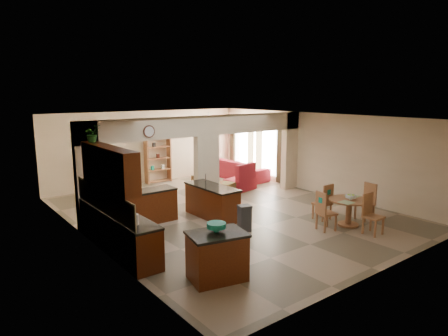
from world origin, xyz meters
TOP-DOWN VIEW (x-y plane):
  - floor at (0.00, 0.00)m, footprint 10.00×10.00m
  - ceiling at (0.00, 0.00)m, footprint 10.00×10.00m
  - wall_back at (0.00, 5.00)m, footprint 8.00×0.00m
  - wall_front at (0.00, -5.00)m, footprint 8.00×0.00m
  - wall_left at (-4.00, 0.00)m, footprint 0.00×10.00m
  - wall_right at (4.00, 0.00)m, footprint 0.00×10.00m
  - partition_left_pier at (-3.70, 1.00)m, footprint 0.60×0.25m
  - partition_center_pier at (0.00, 1.00)m, footprint 0.80×0.25m
  - partition_right_pier at (3.70, 1.00)m, footprint 0.60×0.25m
  - partition_header at (0.00, 1.00)m, footprint 8.00×0.25m
  - kitchen_counter at (-3.26, -0.25)m, footprint 2.52×3.29m
  - upper_cabinets at (-3.82, -0.80)m, footprint 0.35×2.40m
  - peninsula at (-0.60, -0.11)m, footprint 0.70×1.85m
  - wall_clock at (-2.00, 0.85)m, footprint 0.34×0.03m
  - rug at (1.20, 2.10)m, footprint 1.60×1.30m
  - fireplace at (-1.60, 4.83)m, footprint 1.60×0.35m
  - shelving_unit at (0.35, 4.82)m, footprint 1.00×0.32m
  - window_a at (3.97, 2.30)m, footprint 0.02×0.90m
  - window_b at (3.97, 4.00)m, footprint 0.02×0.90m
  - glazed_door at (3.97, 3.15)m, footprint 0.02×0.70m
  - drape_a_left at (3.93, 1.70)m, footprint 0.10×0.28m
  - drape_a_right at (3.93, 2.90)m, footprint 0.10×0.28m
  - drape_b_left at (3.93, 3.40)m, footprint 0.10×0.28m
  - drape_b_right at (3.93, 4.60)m, footprint 0.10×0.28m
  - ceiling_fan at (1.50, 3.00)m, footprint 1.00×1.00m
  - kitchen_island at (-2.77, -3.28)m, footprint 1.21×0.98m
  - teal_bowl at (-2.74, -3.22)m, footprint 0.36×0.36m
  - trash_can at (-0.64, -1.58)m, footprint 0.35×0.32m
  - dining_table at (1.85, -2.92)m, footprint 1.06×1.06m
  - fruit_bowl at (1.83, -2.97)m, footprint 0.27×0.27m
  - sofa at (3.30, 3.40)m, footprint 2.66×1.14m
  - chaise at (2.13, 1.93)m, footprint 1.14×1.00m
  - armchair at (0.86, 2.34)m, footprint 0.88×0.90m
  - ottoman at (1.33, 1.75)m, footprint 0.70×0.70m
  - plant at (-3.82, 0.10)m, footprint 0.42×0.38m
  - chair_north at (1.72, -2.22)m, footprint 0.43×0.43m
  - chair_east at (2.71, -2.90)m, footprint 0.47×0.47m
  - chair_south at (1.77, -3.61)m, footprint 0.42×0.43m
  - chair_west at (1.00, -2.77)m, footprint 0.51×0.51m

SIDE VIEW (x-z plane):
  - floor at x=0.00m, z-range 0.00..0.00m
  - rug at x=1.20m, z-range 0.00..0.01m
  - ottoman at x=1.33m, z-range 0.00..0.39m
  - chaise at x=2.13m, z-range 0.00..0.40m
  - trash_can at x=-0.64m, z-range 0.00..0.63m
  - armchair at x=0.86m, z-range 0.00..0.66m
  - sofa at x=3.30m, z-range 0.00..0.77m
  - peninsula at x=-0.60m, z-range 0.00..0.91m
  - kitchen_counter at x=-3.26m, z-range -0.27..1.20m
  - kitchen_island at x=-2.77m, z-range 0.00..0.93m
  - dining_table at x=1.85m, z-range 0.12..0.85m
  - chair_north at x=1.72m, z-range 0.04..1.07m
  - chair_east at x=2.71m, z-range 0.04..1.07m
  - chair_south at x=1.77m, z-range 0.04..1.07m
  - chair_west at x=1.00m, z-range 0.04..1.07m
  - fireplace at x=-1.60m, z-range 0.01..1.21m
  - fruit_bowl at x=1.83m, z-range 0.72..0.87m
  - shelving_unit at x=0.35m, z-range 0.00..1.80m
  - teal_bowl at x=-2.74m, z-range 0.93..1.10m
  - glazed_door at x=3.97m, z-range 0.00..2.10m
  - partition_center_pier at x=0.00m, z-range 0.00..2.20m
  - drape_a_left at x=3.93m, z-range 0.05..2.35m
  - drape_a_right at x=3.93m, z-range 0.05..2.35m
  - drape_b_left at x=3.93m, z-range 0.05..2.35m
  - drape_b_right at x=3.93m, z-range 0.05..2.35m
  - window_a at x=3.97m, z-range 0.25..2.15m
  - window_b at x=3.97m, z-range 0.25..2.15m
  - partition_left_pier at x=-3.70m, z-range 0.00..2.80m
  - partition_right_pier at x=3.70m, z-range 0.00..2.80m
  - wall_back at x=0.00m, z-range -2.60..5.40m
  - wall_front at x=0.00m, z-range -2.60..5.40m
  - wall_left at x=-4.00m, z-range -3.60..6.40m
  - wall_right at x=4.00m, z-range -3.60..6.40m
  - upper_cabinets at x=-3.82m, z-range 1.47..2.37m
  - wall_clock at x=-2.00m, z-range 2.28..2.62m
  - partition_header at x=0.00m, z-range 2.20..2.80m
  - ceiling_fan at x=1.50m, z-range 2.51..2.61m
  - plant at x=-3.82m, z-range 2.37..2.77m
  - ceiling at x=0.00m, z-range 2.80..2.80m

